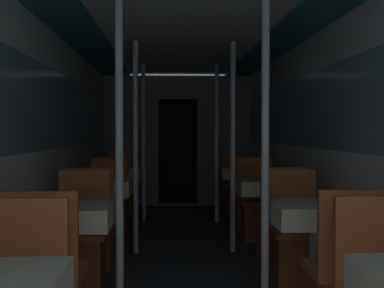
% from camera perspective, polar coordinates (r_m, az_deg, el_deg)
% --- Properties ---
extents(wall_left, '(0.05, 10.30, 2.19)m').
position_cam_1_polar(wall_left, '(4.93, -15.32, 0.05)').
color(wall_left, silver).
rests_on(wall_left, ground_plane).
extents(wall_right, '(0.05, 10.30, 2.19)m').
position_cam_1_polar(wall_right, '(5.02, 13.97, 0.08)').
color(wall_right, silver).
rests_on(wall_right, ground_plane).
extents(ceiling_panel, '(2.52, 10.30, 0.07)m').
position_cam_1_polar(ceiling_panel, '(4.91, -0.55, 12.75)').
color(ceiling_panel, white).
rests_on(ceiling_panel, wall_left).
extents(bulkhead_far, '(2.47, 0.09, 2.19)m').
position_cam_1_polar(bulkhead_far, '(9.00, -1.50, 0.30)').
color(bulkhead_far, slate).
rests_on(bulkhead_far, ground_plane).
extents(dining_table_left_1, '(0.63, 0.63, 0.76)m').
position_cam_1_polar(dining_table_left_1, '(3.80, -13.22, -7.90)').
color(dining_table_left_1, '#4C4C51').
rests_on(dining_table_left_1, ground_plane).
extents(chair_left_far_1, '(0.42, 0.42, 0.94)m').
position_cam_1_polar(chair_left_far_1, '(4.46, -11.73, -11.20)').
color(chair_left_far_1, brown).
rests_on(chair_left_far_1, ground_plane).
extents(support_pole_left_1, '(0.06, 0.06, 2.19)m').
position_cam_1_polar(support_pole_left_1, '(3.70, -7.75, -1.27)').
color(support_pole_left_1, silver).
rests_on(support_pole_left_1, ground_plane).
extents(dining_table_left_2, '(0.63, 0.63, 0.76)m').
position_cam_1_polar(dining_table_left_2, '(5.60, -9.74, -4.87)').
color(dining_table_left_2, '#4C4C51').
rests_on(dining_table_left_2, ground_plane).
extents(chair_left_near_2, '(0.42, 0.42, 0.94)m').
position_cam_1_polar(chair_left_near_2, '(5.06, -10.59, -9.67)').
color(chair_left_near_2, brown).
rests_on(chair_left_near_2, ground_plane).
extents(chair_left_far_2, '(0.42, 0.42, 0.94)m').
position_cam_1_polar(chair_left_far_2, '(6.25, -9.03, -7.53)').
color(chair_left_far_2, brown).
rests_on(chair_left_far_2, ground_plane).
extents(support_pole_left_2, '(0.06, 0.06, 2.19)m').
position_cam_1_polar(support_pole_left_2, '(5.54, -6.05, -0.37)').
color(support_pole_left_2, silver).
rests_on(support_pole_left_2, ground_plane).
extents(dining_table_left_3, '(0.63, 0.63, 0.76)m').
position_cam_1_polar(dining_table_left_3, '(7.42, -7.98, -3.32)').
color(dining_table_left_3, '#4C4C51').
rests_on(dining_table_left_3, ground_plane).
extents(chair_left_near_3, '(0.42, 0.42, 0.94)m').
position_cam_1_polar(chair_left_near_3, '(6.86, -8.44, -6.72)').
color(chair_left_near_3, brown).
rests_on(chair_left_near_3, ground_plane).
extents(chair_left_far_3, '(0.42, 0.42, 0.94)m').
position_cam_1_polar(chair_left_far_3, '(8.06, -7.56, -5.50)').
color(chair_left_far_3, brown).
rests_on(chair_left_far_3, ground_plane).
extents(support_pole_left_3, '(0.06, 0.06, 2.19)m').
position_cam_1_polar(support_pole_left_3, '(7.37, -5.19, 0.09)').
color(support_pole_left_3, silver).
rests_on(support_pole_left_3, ground_plane).
extents(dining_table_right_1, '(0.63, 0.63, 0.76)m').
position_cam_1_polar(dining_table_right_1, '(3.88, 13.11, -7.71)').
color(dining_table_right_1, '#4C4C51').
rests_on(dining_table_right_1, ground_plane).
extents(chair_right_far_1, '(0.42, 0.42, 0.94)m').
position_cam_1_polar(chair_right_far_1, '(4.52, 10.96, -11.01)').
color(chair_right_far_1, brown).
rests_on(chair_right_far_1, ground_plane).
extents(support_pole_right_1, '(0.06, 0.06, 2.19)m').
position_cam_1_polar(support_pole_right_1, '(3.75, 7.82, -1.23)').
color(support_pole_right_1, silver).
rests_on(support_pole_right_1, ground_plane).
extents(dining_table_right_2, '(0.63, 0.63, 0.76)m').
position_cam_1_polar(dining_table_right_2, '(5.65, 8.04, -4.81)').
color(dining_table_right_2, '#4C4C51').
rests_on(dining_table_right_2, ground_plane).
extents(chair_right_near_2, '(0.42, 0.42, 0.94)m').
position_cam_1_polar(chair_right_near_2, '(5.12, 9.30, -9.53)').
color(chair_right_near_2, brown).
rests_on(chair_right_near_2, ground_plane).
extents(chair_right_far_2, '(0.42, 0.42, 0.94)m').
position_cam_1_polar(chair_right_far_2, '(6.30, 6.99, -7.46)').
color(chair_right_far_2, brown).
rests_on(chair_right_far_2, ground_plane).
extents(support_pole_right_2, '(0.06, 0.06, 2.19)m').
position_cam_1_polar(support_pole_right_2, '(5.57, 4.39, -0.35)').
color(support_pole_right_2, silver).
rests_on(support_pole_right_2, ground_plane).
extents(dining_table_right_3, '(0.63, 0.63, 0.76)m').
position_cam_1_polar(dining_table_right_3, '(7.46, 5.42, -3.28)').
color(dining_table_right_3, '#4C4C51').
rests_on(dining_table_right_3, ground_plane).
extents(chair_right_near_3, '(0.42, 0.42, 0.94)m').
position_cam_1_polar(chair_right_near_3, '(6.90, 6.12, -6.67)').
color(chair_right_near_3, brown).
rests_on(chair_right_near_3, ground_plane).
extents(chair_right_far_3, '(0.42, 0.42, 0.94)m').
position_cam_1_polar(chair_right_far_3, '(8.10, 4.81, -5.46)').
color(chair_right_far_3, brown).
rests_on(chair_right_far_3, ground_plane).
extents(support_pole_right_3, '(0.06, 0.06, 2.19)m').
position_cam_1_polar(support_pole_right_3, '(7.40, 2.65, 0.09)').
color(support_pole_right_3, silver).
rests_on(support_pole_right_3, ground_plane).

